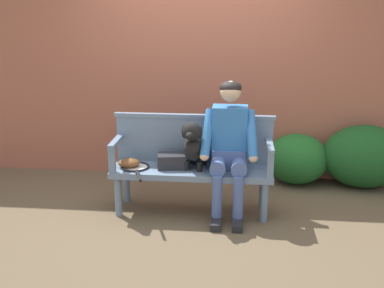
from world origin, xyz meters
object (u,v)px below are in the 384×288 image
object	(u,v)px
person_seated	(229,143)
dog_on_bench	(195,144)
baseball_glove	(129,163)
tennis_racket	(135,168)
sports_bag	(172,161)
garden_bench	(192,174)

from	to	relation	value
person_seated	dog_on_bench	size ratio (longest dim) A/B	2.63
person_seated	baseball_glove	distance (m)	1.01
person_seated	tennis_racket	size ratio (longest dim) A/B	2.29
baseball_glove	sports_bag	distance (m)	0.43
garden_bench	tennis_racket	size ratio (longest dim) A/B	2.73
person_seated	sports_bag	world-z (taller)	person_seated
person_seated	tennis_racket	world-z (taller)	person_seated
dog_on_bench	tennis_racket	world-z (taller)	dog_on_bench
sports_bag	person_seated	bearing A→B (deg)	-1.29
garden_bench	sports_bag	xyz separation A→B (m)	(-0.20, 0.00, 0.13)
garden_bench	person_seated	xyz separation A→B (m)	(0.36, -0.01, 0.34)
person_seated	tennis_racket	distance (m)	0.96
tennis_racket	baseball_glove	distance (m)	0.08
person_seated	sports_bag	bearing A→B (deg)	178.71
dog_on_bench	baseball_glove	size ratio (longest dim) A/B	2.31
person_seated	sports_bag	xyz separation A→B (m)	(-0.56, 0.01, -0.20)
dog_on_bench	sports_bag	world-z (taller)	dog_on_bench
tennis_racket	sports_bag	size ratio (longest dim) A/B	2.08
sports_bag	tennis_racket	bearing A→B (deg)	-169.15
person_seated	baseball_glove	size ratio (longest dim) A/B	6.06
garden_bench	tennis_racket	world-z (taller)	tennis_racket
tennis_racket	dog_on_bench	bearing A→B (deg)	5.33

